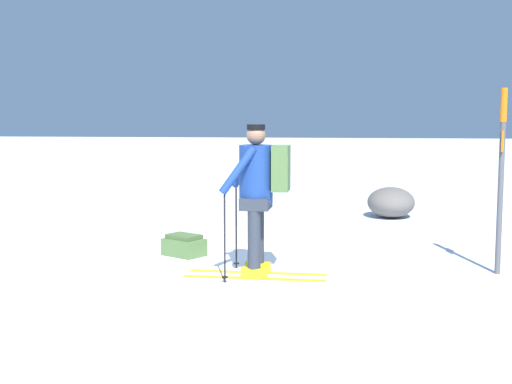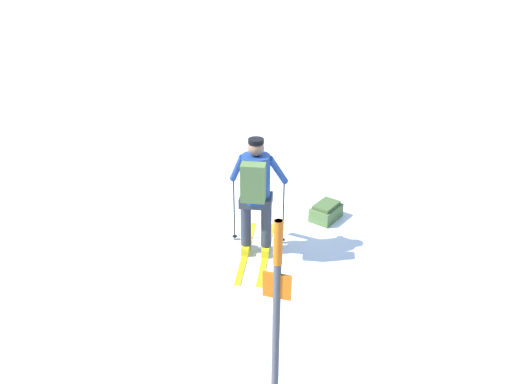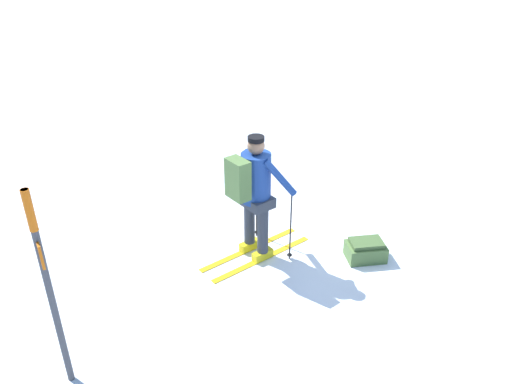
% 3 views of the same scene
% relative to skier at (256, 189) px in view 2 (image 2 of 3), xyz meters
% --- Properties ---
extents(ground_plane, '(80.00, 80.00, 0.00)m').
position_rel_skier_xyz_m(ground_plane, '(0.78, 0.79, -1.05)').
color(ground_plane, white).
extents(skier, '(0.87, 1.67, 1.77)m').
position_rel_skier_xyz_m(skier, '(0.00, 0.00, 0.00)').
color(skier, gold).
rests_on(skier, ground_plane).
extents(dropped_backpack, '(0.58, 0.63, 0.29)m').
position_rel_skier_xyz_m(dropped_backpack, '(1.06, 1.11, -0.91)').
color(dropped_backpack, '#4C6B38').
rests_on(dropped_backpack, ground_plane).
extents(trail_marker, '(0.24, 0.07, 2.19)m').
position_rel_skier_xyz_m(trail_marker, '(0.42, -2.81, 0.25)').
color(trail_marker, '#4C4C51').
rests_on(trail_marker, ground_plane).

